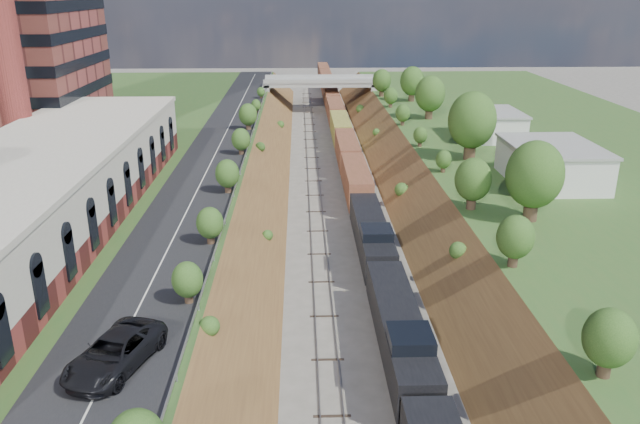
% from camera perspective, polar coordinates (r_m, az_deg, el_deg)
% --- Properties ---
extents(platform_left, '(44.00, 180.00, 5.00)m').
position_cam_1_polar(platform_left, '(82.62, -22.04, 2.16)').
color(platform_left, '#366027').
rests_on(platform_left, ground).
extents(platform_right, '(44.00, 180.00, 5.00)m').
position_cam_1_polar(platform_right, '(86.09, 24.00, 2.56)').
color(platform_right, '#366027').
rests_on(platform_right, ground).
extents(embankment_left, '(10.00, 180.00, 10.00)m').
position_cam_1_polar(embankment_left, '(78.58, -6.57, 0.73)').
color(embankment_left, brown).
rests_on(embankment_left, ground).
extents(embankment_right, '(10.00, 180.00, 10.00)m').
position_cam_1_polar(embankment_right, '(79.81, 9.37, 0.90)').
color(embankment_right, brown).
rests_on(embankment_right, ground).
extents(rail_left_track, '(1.58, 180.00, 0.18)m').
position_cam_1_polar(rail_left_track, '(78.30, -0.44, 0.87)').
color(rail_left_track, gray).
rests_on(rail_left_track, ground).
extents(rail_right_track, '(1.58, 180.00, 0.18)m').
position_cam_1_polar(rail_right_track, '(78.59, 3.36, 0.91)').
color(rail_right_track, gray).
rests_on(rail_right_track, ground).
extents(road, '(8.00, 180.00, 0.10)m').
position_cam_1_polar(road, '(77.60, -10.04, 4.22)').
color(road, black).
rests_on(road, platform_left).
extents(guardrail, '(0.10, 171.00, 0.70)m').
position_cam_1_polar(guardrail, '(76.80, -7.04, 4.60)').
color(guardrail, '#99999E').
rests_on(guardrail, platform_left).
extents(commercial_building, '(14.30, 62.30, 7.00)m').
position_cam_1_polar(commercial_building, '(59.60, -25.08, 1.31)').
color(commercial_building, maroon).
rests_on(commercial_building, platform_left).
extents(overpass, '(24.50, 8.30, 7.40)m').
position_cam_1_polar(overpass, '(137.65, -0.02, 11.22)').
color(overpass, gray).
rests_on(overpass, ground).
extents(white_building_near, '(9.00, 12.00, 4.00)m').
position_cam_1_polar(white_building_near, '(74.05, 20.40, 4.08)').
color(white_building_near, silver).
rests_on(white_building_near, platform_right).
extents(white_building_far, '(8.00, 10.00, 3.60)m').
position_cam_1_polar(white_building_far, '(94.09, 15.25, 7.65)').
color(white_building_far, silver).
rests_on(white_building_far, platform_right).
extents(tree_right_large, '(5.25, 5.25, 7.61)m').
position_cam_1_polar(tree_right_large, '(60.33, 19.04, 3.20)').
color(tree_right_large, '#473323').
rests_on(tree_right_large, platform_right).
extents(tree_left_crest, '(2.45, 2.45, 3.55)m').
position_cam_1_polar(tree_left_crest, '(39.42, -12.57, -8.67)').
color(tree_left_crest, '#473323').
rests_on(tree_left_crest, platform_left).
extents(freight_train, '(2.93, 180.74, 4.55)m').
position_cam_1_polar(freight_train, '(108.32, 1.90, 7.57)').
color(freight_train, black).
rests_on(freight_train, ground).
extents(suv, '(5.27, 7.67, 1.95)m').
position_cam_1_polar(suv, '(38.00, -18.25, -12.09)').
color(suv, black).
rests_on(suv, road).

